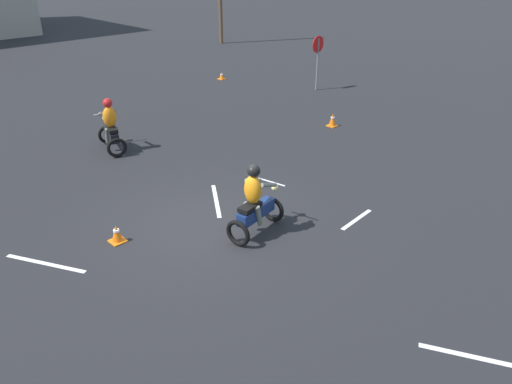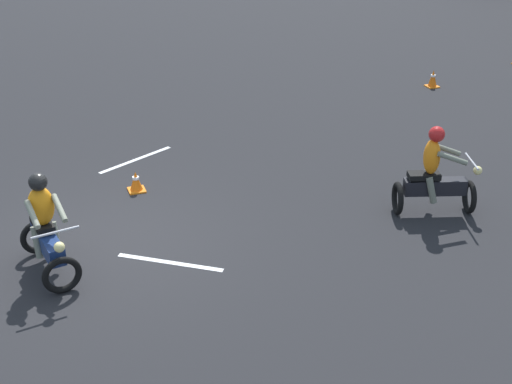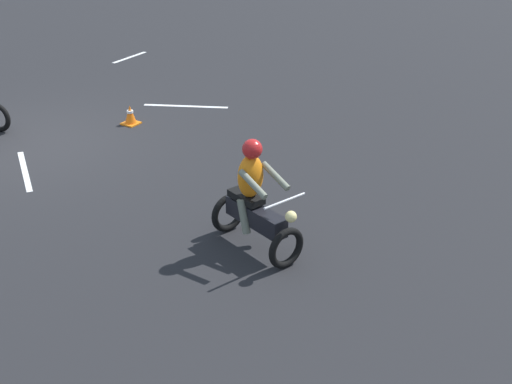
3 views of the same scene
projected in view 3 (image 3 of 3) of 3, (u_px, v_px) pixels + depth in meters
name	position (u px, v px, depth m)	size (l,w,h in m)	color
ground_plane	(32.00, 144.00, 13.68)	(120.00, 120.00, 0.00)	black
motorcycle_rider_background	(254.00, 202.00, 9.96)	(1.02, 1.55, 1.66)	black
traffic_cone_near_left	(130.00, 115.00, 14.57)	(0.32, 0.32, 0.40)	orange
lane_stripe_ne	(25.00, 171.00, 12.60)	(0.10, 1.78, 0.01)	silver
lane_stripe_nw	(186.00, 106.00, 15.61)	(0.10, 1.86, 0.01)	silver
lane_stripe_w	(130.00, 57.00, 19.04)	(0.10, 1.26, 0.01)	silver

